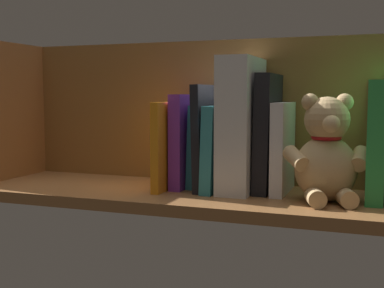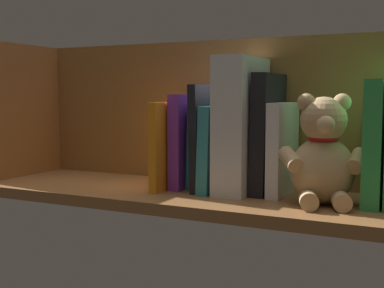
% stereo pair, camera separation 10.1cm
% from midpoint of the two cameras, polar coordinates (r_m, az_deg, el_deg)
% --- Properties ---
extents(ground_plane, '(0.93, 0.29, 0.02)m').
position_cam_midpoint_polar(ground_plane, '(1.03, -2.83, -5.78)').
color(ground_plane, brown).
extents(shelf_back_panel, '(0.93, 0.02, 0.31)m').
position_cam_midpoint_polar(shelf_back_panel, '(1.12, -0.42, 3.64)').
color(shelf_back_panel, brown).
rests_on(shelf_back_panel, ground_plane).
extents(shelf_side_divider, '(0.02, 0.23, 0.31)m').
position_cam_midpoint_polar(shelf_side_divider, '(1.25, -22.02, 3.43)').
color(shelf_side_divider, brown).
rests_on(shelf_side_divider, ground_plane).
extents(book_1, '(0.03, 0.16, 0.21)m').
position_cam_midpoint_polar(book_1, '(0.96, 17.09, 0.36)').
color(book_1, green).
rests_on(book_1, ground_plane).
extents(teddy_bear, '(0.15, 0.14, 0.19)m').
position_cam_midpoint_polar(teddy_bear, '(0.92, 11.77, -1.15)').
color(teddy_bear, tan).
rests_on(teddy_bear, ground_plane).
extents(book_2, '(0.02, 0.14, 0.18)m').
position_cam_midpoint_polar(book_2, '(1.00, 7.27, -0.43)').
color(book_2, silver).
rests_on(book_2, ground_plane).
extents(book_3, '(0.03, 0.14, 0.23)m').
position_cam_midpoint_polar(book_3, '(1.00, 5.62, 1.22)').
color(book_3, black).
rests_on(book_3, ground_plane).
extents(dictionary_thick_white, '(0.06, 0.16, 0.26)m').
position_cam_midpoint_polar(dictionary_thick_white, '(1.00, 2.67, 2.14)').
color(dictionary_thick_white, silver).
rests_on(dictionary_thick_white, ground_plane).
extents(book_4, '(0.03, 0.16, 0.17)m').
position_cam_midpoint_polar(book_4, '(1.02, 0.17, -0.43)').
color(book_4, teal).
rests_on(book_4, ground_plane).
extents(book_5, '(0.02, 0.16, 0.21)m').
position_cam_midpoint_polar(book_5, '(1.03, -1.01, 0.78)').
color(book_5, black).
rests_on(book_5, ground_plane).
extents(book_6, '(0.02, 0.12, 0.17)m').
position_cam_midpoint_polar(book_6, '(1.06, -1.75, -0.22)').
color(book_6, teal).
rests_on(book_6, ground_plane).
extents(book_7, '(0.02, 0.14, 0.19)m').
position_cam_midpoint_polar(book_7, '(1.06, -3.33, 0.37)').
color(book_7, purple).
rests_on(book_7, ground_plane).
extents(book_8, '(0.02, 0.18, 0.18)m').
position_cam_midpoint_polar(book_8, '(1.05, -4.98, -0.09)').
color(book_8, orange).
rests_on(book_8, ground_plane).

